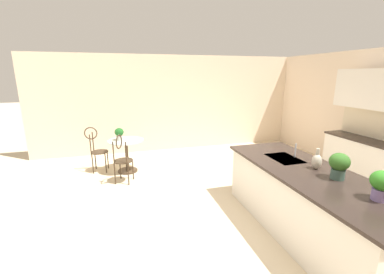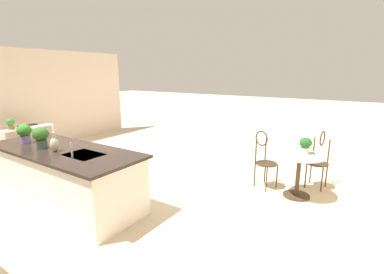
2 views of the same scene
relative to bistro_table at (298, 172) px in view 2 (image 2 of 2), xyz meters
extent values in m
plane|color=beige|center=(2.74, 1.46, -0.45)|extent=(40.00, 40.00, 0.00)
cube|color=beige|center=(7.00, 1.46, 0.90)|extent=(0.12, 7.80, 2.70)
cube|color=white|center=(3.04, 2.31, -0.01)|extent=(2.70, 0.96, 0.88)
cube|color=#2D231E|center=(3.04, 2.31, 0.45)|extent=(2.80, 1.06, 0.04)
cube|color=#B2B5BA|center=(2.49, 2.31, 0.46)|extent=(0.56, 0.40, 0.03)
cylinder|color=#3D2D1E|center=(0.00, 0.00, -0.43)|extent=(0.44, 0.44, 0.03)
cylinder|color=#3D2D1E|center=(0.00, 0.00, -0.07)|extent=(0.07, 0.07, 0.69)
cylinder|color=#B2C6C1|center=(0.00, 0.00, 0.29)|extent=(0.80, 0.80, 0.01)
cylinder|color=#3D2D1E|center=(-0.32, -0.44, -0.22)|extent=(0.03, 0.03, 0.45)
cylinder|color=#3D2D1E|center=(-0.04, -0.47, -0.22)|extent=(0.03, 0.03, 0.45)
cylinder|color=#3D2D1E|center=(-0.35, -0.72, -0.22)|extent=(0.03, 0.03, 0.45)
cylinder|color=#3D2D1E|center=(-0.07, -0.75, -0.22)|extent=(0.03, 0.03, 0.45)
cylinder|color=#3D2D1E|center=(-0.20, -0.59, 0.01)|extent=(0.42, 0.42, 0.02)
cylinder|color=#3D2D1E|center=(-0.34, -0.73, 0.23)|extent=(0.03, 0.03, 0.45)
cylinder|color=#3D2D1E|center=(-0.09, -0.76, 0.23)|extent=(0.03, 0.03, 0.45)
torus|color=#3D2D1E|center=(-0.21, -0.74, 0.45)|extent=(0.06, 0.28, 0.28)
cylinder|color=#3D2D1E|center=(0.39, -0.16, -0.22)|extent=(0.03, 0.03, 0.45)
cylinder|color=#3D2D1E|center=(0.50, 0.10, -0.22)|extent=(0.03, 0.03, 0.45)
cylinder|color=#3D2D1E|center=(0.65, -0.26, -0.22)|extent=(0.03, 0.03, 0.45)
cylinder|color=#3D2D1E|center=(0.76, 0.00, -0.22)|extent=(0.03, 0.03, 0.45)
cylinder|color=#3D2D1E|center=(0.58, -0.08, 0.01)|extent=(0.50, 0.50, 0.02)
cylinder|color=#3D2D1E|center=(0.66, -0.26, 0.23)|extent=(0.03, 0.03, 0.45)
cylinder|color=#3D2D1E|center=(0.76, -0.02, 0.23)|extent=(0.03, 0.03, 0.45)
torus|color=#3D2D1E|center=(0.71, -0.14, 0.45)|extent=(0.27, 0.13, 0.28)
cylinder|color=#B2B5BA|center=(2.49, 2.49, 0.58)|extent=(0.02, 0.02, 0.22)
cube|color=white|center=(6.39, 0.69, -0.09)|extent=(0.54, 0.04, 0.71)
cube|color=white|center=(6.39, 1.85, -0.09)|extent=(0.54, 0.04, 0.71)
cube|color=white|center=(6.39, 1.27, 0.28)|extent=(0.60, 1.20, 0.03)
cube|color=black|center=(6.41, 1.17, 0.31)|extent=(0.16, 0.44, 0.02)
cube|color=#333335|center=(6.41, 1.17, 0.32)|extent=(0.13, 0.40, 0.01)
cylinder|color=beige|center=(-0.05, -0.13, 0.35)|extent=(0.13, 0.13, 0.11)
ellipsoid|color=#216324|center=(-0.05, -0.13, 0.48)|extent=(0.20, 0.20, 0.18)
cylinder|color=#7A669E|center=(3.89, 2.43, 0.53)|extent=(0.15, 0.15, 0.12)
ellipsoid|color=#317F23|center=(3.89, 2.43, 0.69)|extent=(0.23, 0.23, 0.20)
cylinder|color=#385147|center=(3.34, 2.45, 0.54)|extent=(0.16, 0.16, 0.13)
ellipsoid|color=#306121|center=(3.34, 2.45, 0.70)|extent=(0.23, 0.23, 0.21)
cylinder|color=#9E603D|center=(6.27, 1.62, 0.34)|extent=(0.13, 0.13, 0.10)
ellipsoid|color=#36872C|center=(6.27, 1.62, 0.47)|extent=(0.19, 0.19, 0.17)
ellipsoid|color=#BCB29E|center=(2.99, 2.45, 0.58)|extent=(0.13, 0.13, 0.21)
cylinder|color=#BCB29E|center=(2.99, 2.45, 0.72)|extent=(0.04, 0.04, 0.08)
camera|label=1|loc=(5.60, -0.06, 1.73)|focal=23.37mm
camera|label=2|loc=(-0.90, 4.63, 1.63)|focal=25.75mm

